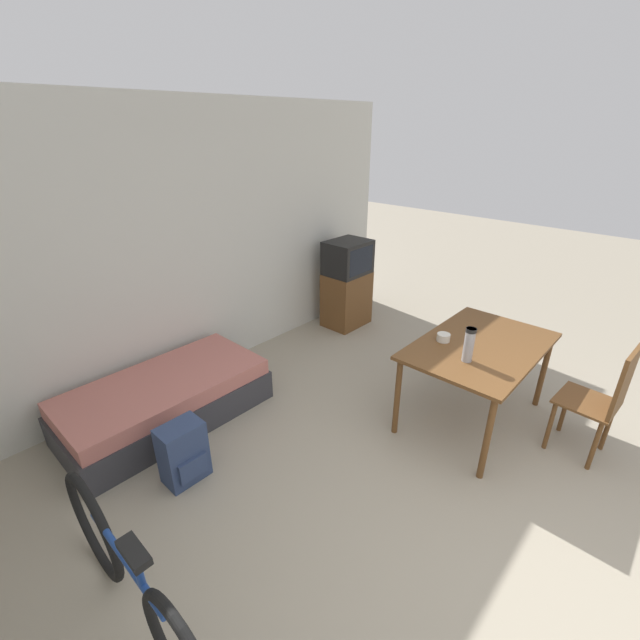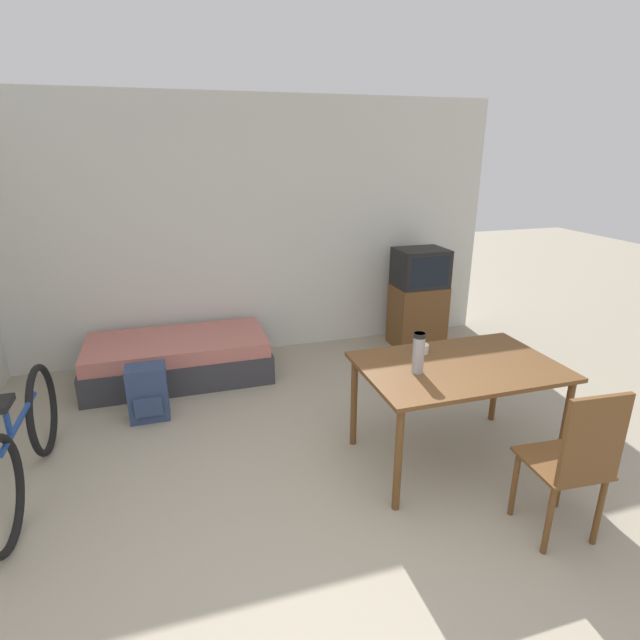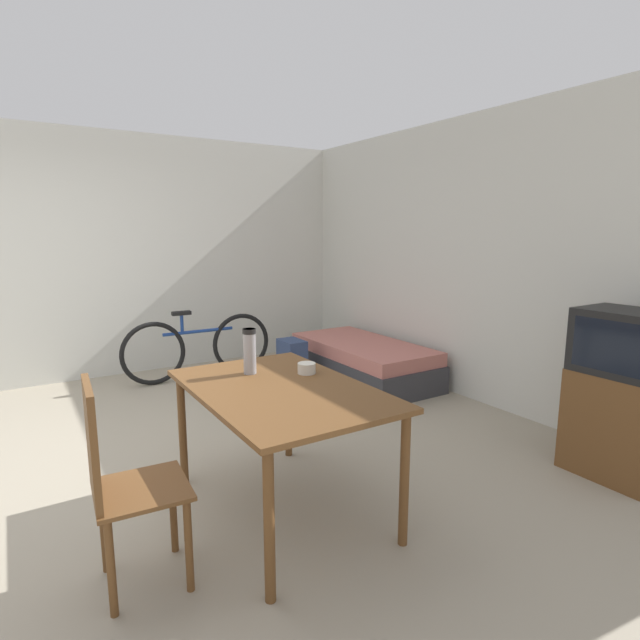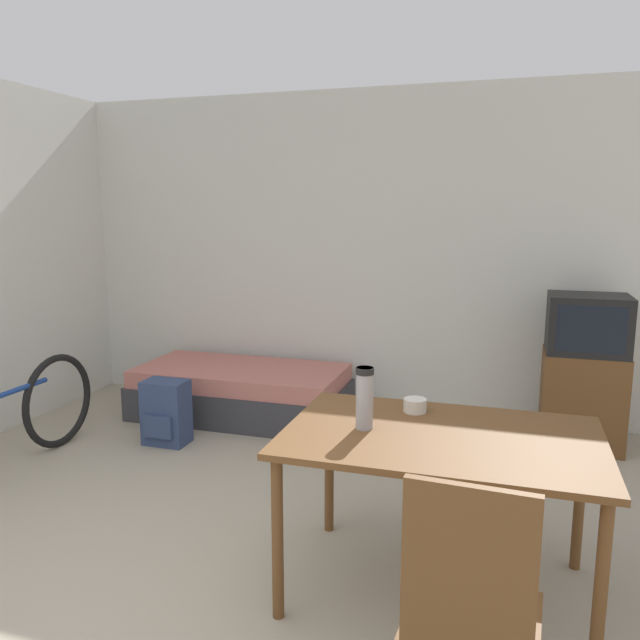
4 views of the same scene
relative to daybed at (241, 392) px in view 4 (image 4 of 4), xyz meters
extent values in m
cube|color=silver|center=(0.73, 0.54, 1.14)|extent=(5.74, 0.06, 2.70)
cube|color=#333338|center=(0.00, 0.00, -0.07)|extent=(1.76, 0.86, 0.28)
cube|color=#B76B60|center=(0.00, 0.00, 0.14)|extent=(1.71, 0.84, 0.14)
cube|color=brown|center=(2.67, 0.11, 0.15)|extent=(0.57, 0.43, 0.71)
cube|color=black|center=(2.67, 0.11, 0.71)|extent=(0.55, 0.44, 0.42)
cube|color=black|center=(2.67, -0.10, 0.71)|extent=(0.45, 0.01, 0.33)
cube|color=brown|center=(1.87, -2.00, 0.54)|extent=(1.37, 0.89, 0.03)
cylinder|color=brown|center=(1.25, -2.39, 0.16)|extent=(0.05, 0.05, 0.73)
cylinder|color=brown|center=(2.50, -2.39, 0.16)|extent=(0.05, 0.05, 0.73)
cylinder|color=brown|center=(1.25, -1.61, 0.16)|extent=(0.05, 0.05, 0.73)
cylinder|color=brown|center=(2.50, -1.61, 0.16)|extent=(0.05, 0.05, 0.73)
cube|color=brown|center=(2.07, -2.82, 0.26)|extent=(0.43, 0.43, 0.02)
cube|color=brown|center=(2.06, -3.01, 0.53)|extent=(0.38, 0.06, 0.52)
cylinder|color=brown|center=(1.92, -2.64, 0.02)|extent=(0.04, 0.04, 0.46)
torus|color=black|center=(-1.00, -1.01, 0.14)|extent=(0.06, 0.69, 0.69)
cylinder|color=navy|center=(-1.01, -1.51, 0.32)|extent=(0.05, 0.78, 0.04)
cylinder|color=#99999E|center=(1.53, -2.03, 0.69)|extent=(0.08, 0.08, 0.28)
cylinder|color=black|center=(1.53, -2.03, 0.82)|extent=(0.08, 0.08, 0.03)
cylinder|color=beige|center=(1.71, -1.73, 0.58)|extent=(0.11, 0.11, 0.07)
cube|color=navy|center=(-0.27, -0.74, 0.03)|extent=(0.32, 0.22, 0.48)
cube|color=navy|center=(-0.27, -0.87, -0.04)|extent=(0.22, 0.03, 0.17)
camera|label=1|loc=(-1.39, -3.15, 2.26)|focal=24.00mm
camera|label=2|loc=(0.02, -4.75, 1.99)|focal=28.00mm
camera|label=3|loc=(4.29, -3.25, 1.42)|focal=28.00mm
camera|label=4|loc=(2.13, -4.64, 1.53)|focal=35.00mm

